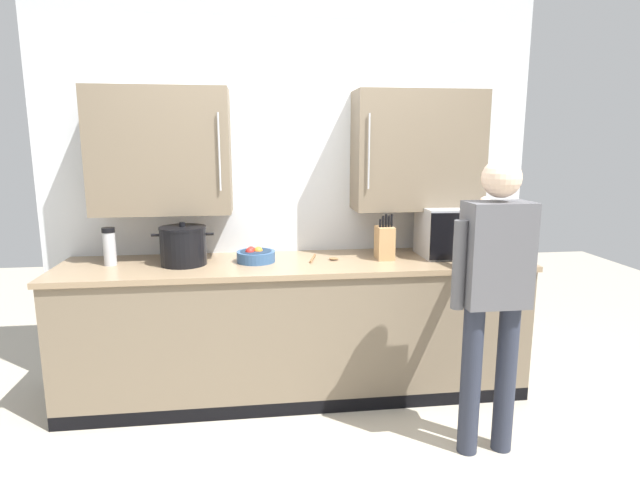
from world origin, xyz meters
The scene contains 10 objects.
ground_plane centered at (0.00, 0.00, 0.00)m, with size 9.68×9.68×0.00m, color #B7AD99.
back_wall_tiled centered at (0.00, 1.16, 1.49)m, with size 3.42×0.44×2.84m.
counter_unit centered at (0.00, 0.83, 0.46)m, with size 3.06×0.70×0.92m.
microwave_oven centered at (1.11, 0.87, 1.09)m, with size 0.55×0.39×0.34m.
fruit_bowl centered at (-0.27, 0.86, 0.96)m, with size 0.25×0.25×0.10m.
knife_block centered at (0.59, 0.84, 1.03)m, with size 0.11×0.15×0.31m.
thermos_flask centered at (-1.19, 0.88, 1.04)m, with size 0.08×0.08×0.24m.
stock_pot centered at (-0.72, 0.84, 1.04)m, with size 0.39×0.29×0.28m.
wooden_spoon centered at (0.18, 0.86, 0.93)m, with size 0.21×0.22×0.02m.
person_figure centered at (0.98, 0.02, 0.97)m, with size 0.44×0.64×1.61m.
Camera 1 is at (-0.26, -2.44, 1.69)m, focal length 28.69 mm.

